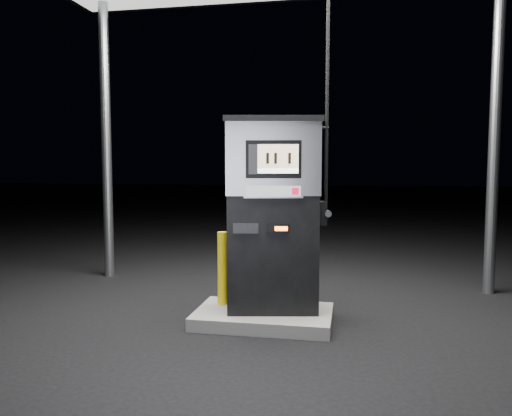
# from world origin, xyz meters

# --- Properties ---
(ground) EXTENTS (80.00, 80.00, 0.00)m
(ground) POSITION_xyz_m (0.00, 0.00, 0.00)
(ground) COLOR black
(ground) RESTS_ON ground
(pump_island) EXTENTS (1.60, 1.00, 0.15)m
(pump_island) POSITION_xyz_m (0.00, 0.00, 0.07)
(pump_island) COLOR slate
(pump_island) RESTS_ON ground
(fuel_dispenser) EXTENTS (1.30, 0.87, 4.70)m
(fuel_dispenser) POSITION_xyz_m (0.09, 0.08, 1.31)
(fuel_dispenser) COLOR black
(fuel_dispenser) RESTS_ON pump_island
(bollard_left) EXTENTS (0.14, 0.14, 0.90)m
(bollard_left) POSITION_xyz_m (-0.55, 0.18, 0.60)
(bollard_left) COLOR yellow
(bollard_left) RESTS_ON pump_island
(bollard_right) EXTENTS (0.17, 0.17, 1.00)m
(bollard_right) POSITION_xyz_m (0.57, -0.00, 0.65)
(bollard_right) COLOR yellow
(bollard_right) RESTS_ON pump_island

